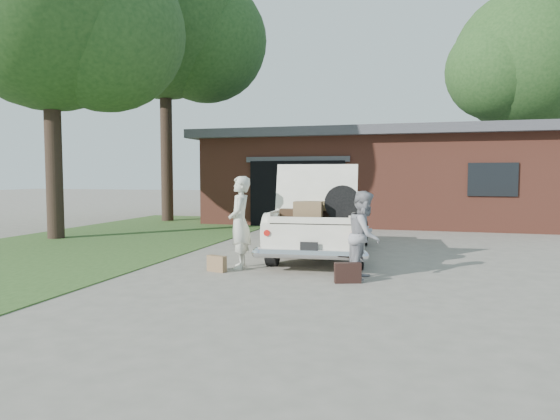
# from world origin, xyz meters

# --- Properties ---
(ground) EXTENTS (90.00, 90.00, 0.00)m
(ground) POSITION_xyz_m (0.00, 0.00, 0.00)
(ground) COLOR gray
(ground) RESTS_ON ground
(grass_strip) EXTENTS (6.00, 16.00, 0.02)m
(grass_strip) POSITION_xyz_m (-5.50, 3.00, 0.01)
(grass_strip) COLOR #2D4C1E
(grass_strip) RESTS_ON ground
(house) EXTENTS (12.80, 7.80, 3.30)m
(house) POSITION_xyz_m (0.98, 11.47, 1.67)
(house) COLOR brown
(house) RESTS_ON ground
(tree_left) EXTENTS (6.57, 5.72, 9.16)m
(tree_left) POSITION_xyz_m (-7.01, 3.28, 6.03)
(tree_left) COLOR #38281E
(tree_left) RESTS_ON ground
(tree_back) EXTENTS (6.97, 6.06, 10.62)m
(tree_back) POSITION_xyz_m (-6.66, 8.86, 7.26)
(tree_back) COLOR #38281E
(tree_back) RESTS_ON ground
(tree_right) EXTENTS (6.99, 6.08, 9.76)m
(tree_right) POSITION_xyz_m (6.79, 16.24, 6.43)
(tree_right) COLOR #38281E
(tree_right) RESTS_ON ground
(sedan) EXTENTS (2.19, 4.86, 1.94)m
(sedan) POSITION_xyz_m (0.43, 2.57, 0.70)
(sedan) COLOR white
(sedan) RESTS_ON ground
(woman_left) EXTENTS (0.57, 0.72, 1.71)m
(woman_left) POSITION_xyz_m (-0.77, 0.58, 0.86)
(woman_left) COLOR beige
(woman_left) RESTS_ON ground
(woman_right) EXTENTS (0.64, 0.78, 1.47)m
(woman_right) POSITION_xyz_m (1.56, 0.25, 0.73)
(woman_right) COLOR gray
(woman_right) RESTS_ON ground
(suitcase_left) EXTENTS (0.39, 0.23, 0.29)m
(suitcase_left) POSITION_xyz_m (-1.06, 0.16, 0.14)
(suitcase_left) COLOR olive
(suitcase_left) RESTS_ON ground
(suitcase_right) EXTENTS (0.44, 0.26, 0.33)m
(suitcase_right) POSITION_xyz_m (1.34, -0.14, 0.16)
(suitcase_right) COLOR black
(suitcase_right) RESTS_ON ground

